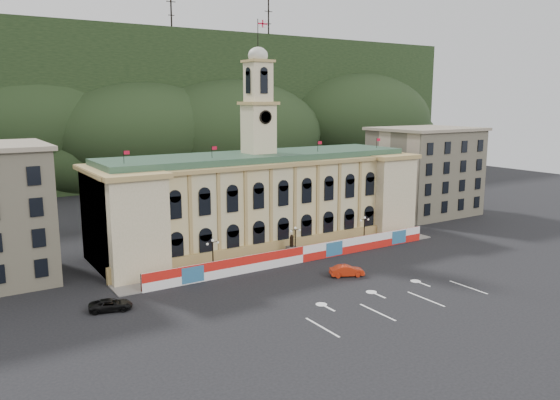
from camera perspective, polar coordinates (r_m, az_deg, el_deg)
ground at (r=72.38m, az=9.26°, el=-9.36°), size 260.00×260.00×0.00m
lane_markings at (r=68.98m, az=12.06°, el=-10.46°), size 26.00×10.00×0.02m
hill_ridge at (r=178.56m, az=-17.81°, el=8.35°), size 230.00×80.00×64.00m
city_hall at (r=92.06m, az=-2.09°, el=0.09°), size 56.20×17.60×37.10m
side_building_right at (r=121.42m, az=14.88°, el=2.96°), size 21.00×17.00×18.60m
hoarding_fence at (r=83.27m, az=2.38°, el=-5.68°), size 50.00×0.44×2.50m
pavement at (r=85.69m, az=1.31°, el=-6.02°), size 56.00×5.50×0.16m
statue at (r=85.59m, az=1.22°, el=-5.27°), size 1.40×1.40×3.72m
lamp_left at (r=77.58m, az=-7.03°, el=-5.56°), size 1.96×0.44×5.15m
lamp_center at (r=84.30m, az=1.60°, el=-4.19°), size 1.96×0.44×5.15m
lamp_right at (r=92.65m, az=8.80°, el=-2.97°), size 1.96×0.44×5.15m
red_sedan at (r=77.47m, az=7.00°, el=-7.35°), size 5.20×6.02×1.58m
black_suv at (r=67.94m, az=-17.27°, el=-10.42°), size 4.93×6.18×1.38m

